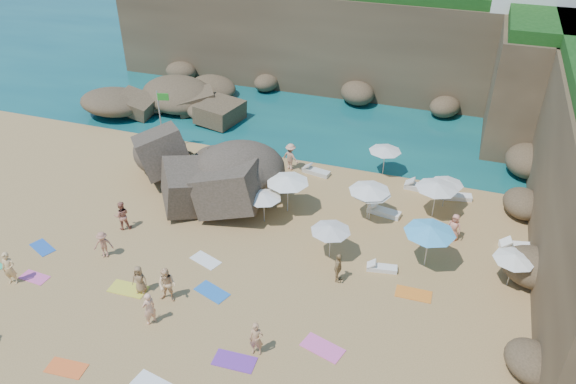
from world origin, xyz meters
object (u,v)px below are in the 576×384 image
(person_stand_5, at_px, (184,154))
(person_stand_6, at_px, (149,308))
(person_stand_0, at_px, (9,268))
(person_stand_2, at_px, (291,157))
(parasol_1, at_px, (288,179))
(person_stand_3, at_px, (338,268))
(person_stand_1, at_px, (122,216))
(parasol_0, at_px, (370,188))
(flag_pole, at_px, (161,113))
(parasol_2, at_px, (447,182))
(lounger_0, at_px, (316,172))
(person_stand_4, at_px, (454,227))
(rock_outcrop, at_px, (208,187))

(person_stand_5, height_order, person_stand_6, person_stand_6)
(person_stand_0, height_order, person_stand_2, person_stand_2)
(parasol_1, xyz_separation_m, person_stand_3, (4.31, -5.00, -1.34))
(person_stand_0, relative_size, person_stand_6, 1.06)
(person_stand_1, bearing_deg, person_stand_2, -160.19)
(parasol_0, distance_m, person_stand_0, 18.96)
(flag_pole, relative_size, person_stand_6, 2.53)
(parasol_0, bearing_deg, parasol_2, 33.40)
(flag_pole, distance_m, parasol_1, 11.39)
(parasol_1, distance_m, person_stand_1, 9.44)
(parasol_0, distance_m, person_stand_1, 13.86)
(parasol_1, xyz_separation_m, person_stand_2, (-1.38, 4.68, -1.24))
(lounger_0, relative_size, person_stand_5, 1.26)
(person_stand_3, relative_size, person_stand_5, 1.14)
(person_stand_2, bearing_deg, flag_pole, 21.95)
(person_stand_4, bearing_deg, person_stand_3, -116.50)
(parasol_1, relative_size, person_stand_6, 1.44)
(parasol_1, xyz_separation_m, parasol_2, (8.59, 3.39, -0.45))
(person_stand_1, bearing_deg, parasol_0, 168.71)
(person_stand_2, bearing_deg, lounger_0, -161.14)
(person_stand_1, bearing_deg, rock_outcrop, -149.17)
(rock_outcrop, xyz_separation_m, parasol_0, (10.16, -0.13, 2.06))
(lounger_0, distance_m, person_stand_4, 10.03)
(parasol_2, xyz_separation_m, lounger_0, (-8.20, 1.25, -1.57))
(person_stand_3, bearing_deg, person_stand_2, 27.13)
(parasol_1, height_order, person_stand_4, parasol_1)
(person_stand_2, bearing_deg, person_stand_3, 140.51)
(rock_outcrop, height_order, person_stand_2, person_stand_2)
(parasol_1, bearing_deg, parasol_0, 9.26)
(lounger_0, xyz_separation_m, person_stand_1, (-8.54, -9.24, 0.73))
(parasol_0, distance_m, person_stand_3, 5.88)
(parasol_1, distance_m, person_stand_5, 9.00)
(person_stand_0, distance_m, person_stand_2, 17.68)
(flag_pole, xyz_separation_m, lounger_0, (10.88, 0.26, -2.66))
(rock_outcrop, distance_m, person_stand_6, 11.65)
(flag_pole, height_order, lounger_0, flag_pole)
(parasol_0, height_order, parasol_2, parasol_0)
(parasol_1, height_order, parasol_2, parasol_1)
(person_stand_1, xyz_separation_m, person_stand_2, (6.77, 9.27, 0.05))
(parasol_1, distance_m, person_stand_6, 10.94)
(lounger_0, height_order, person_stand_6, person_stand_6)
(parasol_1, bearing_deg, person_stand_2, 106.45)
(person_stand_6, bearing_deg, person_stand_4, 157.85)
(parasol_2, bearing_deg, person_stand_0, -144.81)
(rock_outcrop, height_order, person_stand_6, person_stand_6)
(flag_pole, height_order, person_stand_6, flag_pole)
(parasol_1, height_order, person_stand_5, parasol_1)
(parasol_1, distance_m, parasol_2, 9.25)
(flag_pole, height_order, person_stand_2, flag_pole)
(parasol_0, bearing_deg, rock_outcrop, 179.24)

